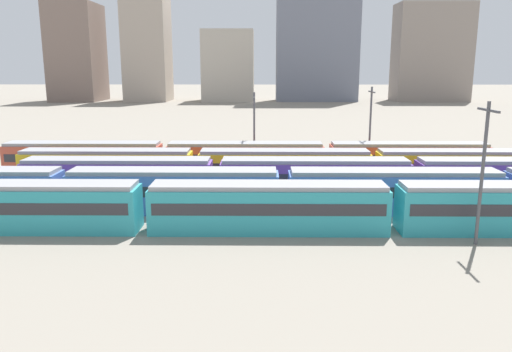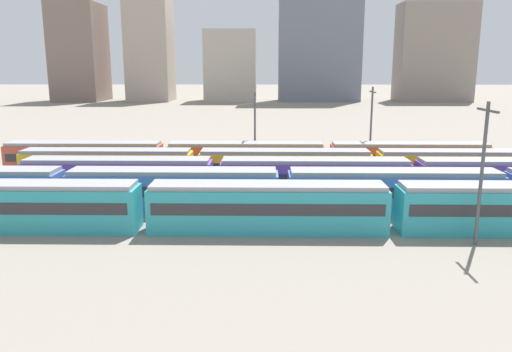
% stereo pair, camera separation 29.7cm
% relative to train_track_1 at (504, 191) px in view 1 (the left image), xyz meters
% --- Properties ---
extents(ground_plane, '(600.00, 600.00, 0.00)m').
position_rel_train_track_1_xyz_m(ground_plane, '(-34.95, 5.20, -1.90)').
color(ground_plane, gray).
extents(train_track_1, '(112.50, 3.06, 3.75)m').
position_rel_train_track_1_xyz_m(train_track_1, '(0.00, 0.00, 0.00)').
color(train_track_1, '#4C70BC').
rests_on(train_track_1, ground_plane).
extents(train_track_3, '(55.80, 3.06, 3.75)m').
position_rel_train_track_1_xyz_m(train_track_3, '(-18.38, 10.40, -0.00)').
color(train_track_3, yellow).
rests_on(train_track_3, ground_plane).
extents(train_track_4, '(55.80, 3.06, 3.75)m').
position_rel_train_track_1_xyz_m(train_track_4, '(-22.68, 15.60, -0.00)').
color(train_track_4, '#BC4C38').
rests_on(train_track_4, ground_plane).
extents(catenary_pole_0, '(0.24, 3.20, 10.09)m').
position_rel_train_track_1_xyz_m(catenary_pole_0, '(-5.57, -7.99, 3.69)').
color(catenary_pole_0, '#4C4C51').
rests_on(catenary_pole_0, ground_plane).
extents(catenary_pole_1, '(0.24, 3.20, 9.33)m').
position_rel_train_track_1_xyz_m(catenary_pole_1, '(-21.69, 18.58, 3.30)').
color(catenary_pole_1, '#4C4C51').
rests_on(catenary_pole_1, ground_plane).
extents(catenary_pole_3, '(0.24, 3.20, 10.00)m').
position_rel_train_track_1_xyz_m(catenary_pole_3, '(-7.78, 18.31, 3.64)').
color(catenary_pole_3, '#4C4C51').
rests_on(catenary_pole_3, ground_plane).
extents(distant_building_0, '(16.24, 19.36, 33.88)m').
position_rel_train_track_1_xyz_m(distant_building_0, '(-86.83, 142.30, 15.04)').
color(distant_building_0, '#7A665B').
rests_on(distant_building_0, ground_plane).
extents(distant_building_1, '(14.96, 16.67, 40.20)m').
position_rel_train_track_1_xyz_m(distant_building_1, '(-61.47, 142.30, 18.20)').
color(distant_building_1, '#A89989').
rests_on(distant_building_1, ground_plane).
extents(distant_building_2, '(17.98, 18.07, 24.69)m').
position_rel_train_track_1_xyz_m(distant_building_2, '(-32.66, 142.30, 10.44)').
color(distant_building_2, '#B2A899').
rests_on(distant_building_2, ground_plane).
extents(distant_building_3, '(28.59, 12.42, 52.67)m').
position_rel_train_track_1_xyz_m(distant_building_3, '(-1.24, 142.30, 24.43)').
color(distant_building_3, slate).
rests_on(distant_building_3, ground_plane).
extents(distant_building_4, '(25.59, 13.67, 33.80)m').
position_rel_train_track_1_xyz_m(distant_building_4, '(39.36, 142.30, 15.00)').
color(distant_building_4, gray).
rests_on(distant_building_4, ground_plane).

